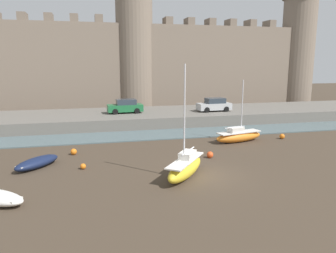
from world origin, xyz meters
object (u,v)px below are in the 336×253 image
Objects in this scene: rowboat_foreground_centre at (37,162)px; mooring_buoy_off_centre at (210,155)px; mooring_buoy_near_channel at (83,166)px; sailboat_near_channel_right at (185,167)px; car_quay_centre_west at (125,106)px; car_quay_east at (214,105)px; mooring_buoy_mid_mud at (74,152)px; mooring_buoy_near_shore at (282,136)px; sailboat_midflat_left at (239,136)px.

rowboat_foreground_centre reaches higher than mooring_buoy_off_centre.
mooring_buoy_off_centre reaches higher than mooring_buoy_near_channel.
sailboat_near_channel_right reaches higher than car_quay_centre_west.
car_quay_east reaches higher than mooring_buoy_off_centre.
car_quay_centre_west is (-4.70, 15.77, 1.83)m from mooring_buoy_off_centre.
mooring_buoy_mid_mud is 0.98× the size of mooring_buoy_off_centre.
mooring_buoy_near_shore is 1.24× the size of mooring_buoy_near_channel.
car_quay_centre_west reaches higher than mooring_buoy_off_centre.
mooring_buoy_near_channel is (0.77, -3.84, -0.05)m from mooring_buoy_mid_mud.
mooring_buoy_off_centre is 15.96m from car_quay_east.
mooring_buoy_near_shore is at bearing 10.06° from rowboat_foreground_centre.
car_quay_centre_west is (-1.65, 19.42, 1.39)m from sailboat_near_channel_right.
mooring_buoy_mid_mud is 0.12× the size of car_quay_east.
mooring_buoy_mid_mud is at bearing 135.54° from sailboat_near_channel_right.
sailboat_near_channel_right is 1.70× the size of car_quay_east.
rowboat_foreground_centre is at bearing -129.89° from mooring_buoy_mid_mud.
car_quay_centre_west reaches higher than rowboat_foreground_centre.
mooring_buoy_near_shore is 19.19m from mooring_buoy_mid_mud.
sailboat_near_channel_right is at bearing -116.42° from car_quay_east.
mooring_buoy_near_channel is at bearing 153.57° from sailboat_near_channel_right.
mooring_buoy_near_shore is 17.89m from car_quay_centre_west.
mooring_buoy_off_centre is 1.28× the size of mooring_buoy_near_channel.
sailboat_near_channel_right is at bearing -133.20° from sailboat_midflat_left.
sailboat_midflat_left is (16.88, 3.68, 0.19)m from rowboat_foreground_centre.
rowboat_foreground_centre is 17.17m from car_quay_centre_west.
mooring_buoy_mid_mud is at bearing 101.39° from mooring_buoy_near_channel.
rowboat_foreground_centre is at bearing -169.94° from mooring_buoy_near_shore.
mooring_buoy_near_channel is 0.09× the size of car_quay_centre_west.
car_quay_centre_west is at bearing 174.05° from car_quay_east.
mooring_buoy_near_channel is at bearing -18.96° from rowboat_foreground_centre.
sailboat_near_channel_right reaches higher than mooring_buoy_off_centre.
car_quay_centre_west is (5.48, 12.42, 1.83)m from mooring_buoy_mid_mud.
car_quay_centre_west is at bearing 62.81° from rowboat_foreground_centre.
sailboat_midflat_left reaches higher than car_quay_east.
mooring_buoy_near_channel is (3.10, -1.06, -0.19)m from rowboat_foreground_centre.
sailboat_midflat_left is 14.59m from mooring_buoy_near_channel.
mooring_buoy_off_centre is (3.04, 3.65, -0.43)m from sailboat_near_channel_right.
mooring_buoy_off_centre is 9.42m from mooring_buoy_near_channel.
rowboat_foreground_centre is at bearing -142.81° from car_quay_east.
sailboat_near_channel_right is 20.49m from car_quay_east.
sailboat_near_channel_right reaches higher than car_quay_east.
sailboat_near_channel_right is 18.12× the size of mooring_buoy_near_channel.
sailboat_near_channel_right is 7.12m from mooring_buoy_near_channel.
mooring_buoy_near_shore is at bearing -39.79° from car_quay_centre_west.
car_quay_east is at bearing -5.95° from car_quay_centre_west.
mooring_buoy_near_channel is (-6.36, 3.16, -0.49)m from sailboat_near_channel_right.
sailboat_midflat_left is 4.61m from mooring_buoy_near_shore.
car_quay_centre_west is 1.00× the size of car_quay_east.
mooring_buoy_mid_mud is at bearing -113.83° from car_quay_centre_west.
mooring_buoy_off_centre is at bearing -73.41° from car_quay_centre_west.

